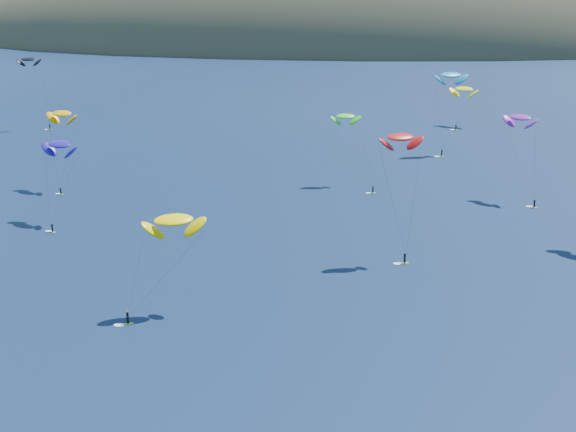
# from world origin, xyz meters

# --- Properties ---
(island) EXTENTS (730.00, 300.00, 210.00)m
(island) POSITION_xyz_m (39.40, 562.36, -10.74)
(island) COLOR #3D3526
(island) RESTS_ON ground
(kitesurfer_1) EXTENTS (9.64, 11.55, 20.69)m
(kitesurfer_1) POSITION_xyz_m (-61.37, 130.21, 18.22)
(kitesurfer_1) COLOR #A1E119
(kitesurfer_1) RESTS_ON ground
(kitesurfer_2) EXTENTS (12.39, 10.71, 17.39)m
(kitesurfer_2) POSITION_xyz_m (-19.85, 58.43, 14.73)
(kitesurfer_2) COLOR #A1E119
(kitesurfer_2) RESTS_ON ground
(kitesurfer_3) EXTENTS (11.32, 12.28, 18.90)m
(kitesurfer_3) POSITION_xyz_m (7.28, 138.39, 16.85)
(kitesurfer_3) COLOR #A1E119
(kitesurfer_3) RESTS_ON ground
(kitesurfer_4) EXTENTS (10.54, 9.83, 25.29)m
(kitesurfer_4) POSITION_xyz_m (37.52, 175.05, 22.55)
(kitesurfer_4) COLOR #A1E119
(kitesurfer_4) RESTS_ON ground
(kitesurfer_6) EXTENTS (8.64, 13.59, 21.29)m
(kitesurfer_6) POSITION_xyz_m (47.29, 127.44, 18.97)
(kitesurfer_6) COLOR #A1E119
(kitesurfer_6) RESTS_ON ground
(kitesurfer_9) EXTENTS (8.62, 7.34, 25.01)m
(kitesurfer_9) POSITION_xyz_m (16.67, 84.89, 22.71)
(kitesurfer_9) COLOR #A1E119
(kitesurfer_9) RESTS_ON ground
(kitesurfer_10) EXTENTS (10.07, 14.14, 18.92)m
(kitesurfer_10) POSITION_xyz_m (-53.32, 104.29, 16.34)
(kitesurfer_10) COLOR #A1E119
(kitesurfer_10) RESTS_ON ground
(kitesurfer_11) EXTENTS (10.76, 14.14, 15.20)m
(kitesurfer_11) POSITION_xyz_m (48.00, 217.53, 12.44)
(kitesurfer_11) COLOR #A1E119
(kitesurfer_11) RESTS_ON ground
(kitesurfer_12) EXTENTS (10.92, 5.67, 25.03)m
(kitesurfer_12) POSITION_xyz_m (-96.93, 203.93, 22.86)
(kitesurfer_12) COLOR #A1E119
(kitesurfer_12) RESTS_ON ground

